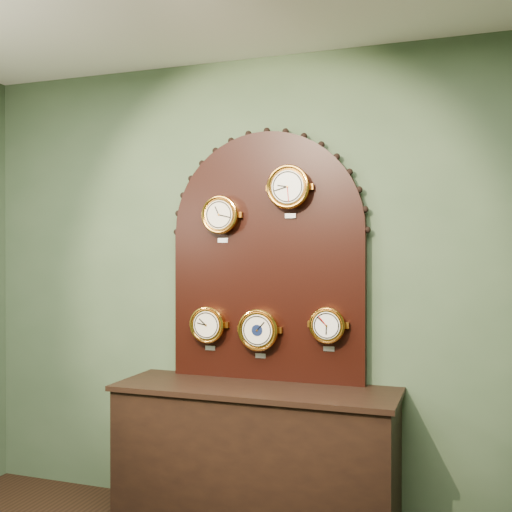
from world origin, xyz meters
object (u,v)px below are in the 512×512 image
at_px(roman_clock, 221,215).
at_px(hygrometer, 208,325).
at_px(arabic_clock, 289,187).
at_px(shop_counter, 255,461).
at_px(tide_clock, 328,325).
at_px(barometer, 259,330).
at_px(display_board, 267,248).

distance_m(roman_clock, hygrometer, 0.68).
bearing_deg(arabic_clock, shop_counter, -136.07).
height_order(roman_clock, tide_clock, roman_clock).
height_order(shop_counter, barometer, barometer).
relative_size(shop_counter, roman_clock, 5.59).
bearing_deg(shop_counter, hygrometer, 156.85).
bearing_deg(hygrometer, barometer, -0.13).
xyz_separation_m(shop_counter, tide_clock, (0.39, 0.15, 0.78)).
bearing_deg(barometer, display_board, 67.03).
relative_size(arabic_clock, hygrometer, 1.12).
height_order(shop_counter, display_board, display_board).
distance_m(shop_counter, display_board, 1.25).
xyz_separation_m(display_board, barometer, (-0.03, -0.07, -0.49)).
bearing_deg(display_board, tide_clock, -9.61).
distance_m(shop_counter, arabic_clock, 1.60).
xyz_separation_m(arabic_clock, hygrometer, (-0.52, 0.00, -0.83)).
height_order(shop_counter, tide_clock, tide_clock).
xyz_separation_m(arabic_clock, tide_clock, (0.23, 0.00, -0.80)).
distance_m(display_board, tide_clock, 0.60).
distance_m(hygrometer, tide_clock, 0.75).
xyz_separation_m(display_board, roman_clock, (-0.27, -0.07, 0.20)).
distance_m(roman_clock, arabic_clock, 0.46).
distance_m(shop_counter, hygrometer, 0.85).
bearing_deg(arabic_clock, tide_clock, 0.30).
height_order(shop_counter, hygrometer, hygrometer).
distance_m(shop_counter, tide_clock, 0.89).
xyz_separation_m(display_board, hygrometer, (-0.36, -0.07, -0.47)).
distance_m(hygrometer, barometer, 0.33).
relative_size(roman_clock, hygrometer, 1.03).
relative_size(display_board, tide_clock, 5.83).
bearing_deg(tide_clock, arabic_clock, -179.70).
relative_size(hygrometer, barometer, 0.92).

